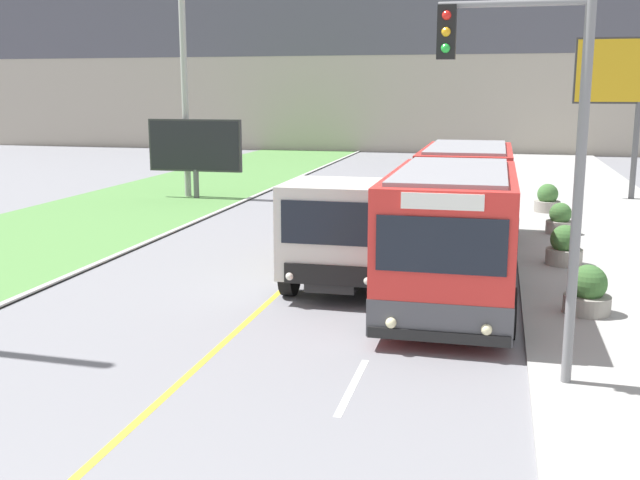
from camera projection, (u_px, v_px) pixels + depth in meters
The scene contains 10 objects.
apartment_block_background at pixel (441, 16), 58.26m from camera, with size 80.00×8.04×20.73m.
city_bus at pixel (459, 214), 19.08m from camera, with size 2.72×12.93×3.05m.
dump_truck at pixel (347, 233), 17.85m from camera, with size 2.55×6.64×2.62m.
utility_pole_far at pixel (183, 55), 32.07m from camera, with size 1.80×0.28×12.16m.
traffic_light_mast at pixel (539, 134), 11.32m from camera, with size 2.28×0.32×6.31m.
billboard_small at pixel (195, 147), 32.34m from camera, with size 4.22×0.24×3.44m.
planter_round_near at pixel (588, 292), 15.54m from camera, with size 0.97×0.97×1.03m.
planter_round_second at pixel (564, 247), 19.92m from camera, with size 0.96×0.96×1.07m.
planter_round_third at pixel (560, 220), 24.23m from camera, with size 0.89×0.89×1.01m.
planter_round_far at pixel (547, 200), 28.61m from camera, with size 0.98×0.98×1.08m.
Camera 1 is at (4.85, -3.29, 4.65)m, focal length 42.00 mm.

